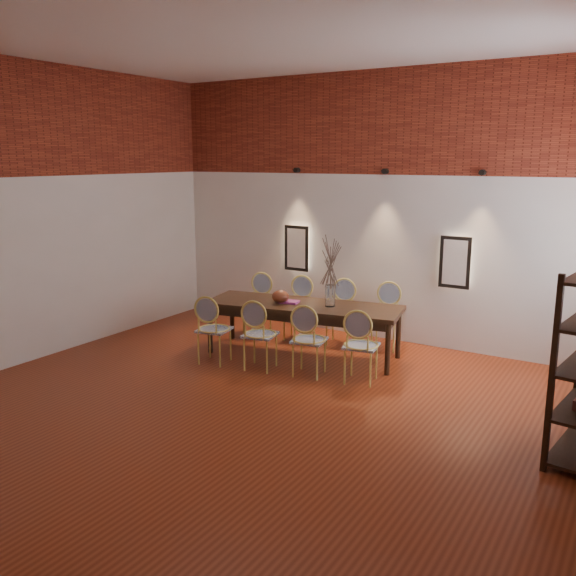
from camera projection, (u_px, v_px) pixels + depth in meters
The scene contains 24 objects.
floor at pixel (238, 415), 6.67m from camera, with size 7.00×7.00×0.02m, color maroon.
ceiling at pixel (231, 23), 5.82m from camera, with size 7.00×7.00×0.02m, color silver.
wall_back at pixel (375, 208), 9.20m from camera, with size 7.00×0.10×4.00m, color silver.
wall_left at pixel (19, 215), 8.06m from camera, with size 0.10×7.00×4.00m, color silver.
brick_band_back at pixel (376, 122), 8.88m from camera, with size 7.00×0.02×1.50m, color maroon.
brick_band_left at pixel (13, 117), 7.77m from camera, with size 0.02×7.00×1.50m, color maroon.
niche_left at pixel (298, 248), 9.93m from camera, with size 0.36×0.06×0.66m, color #FFEAC6.
niche_right at pixel (456, 262), 8.60m from camera, with size 0.36×0.06×0.66m, color #FFEAC6.
spot_fixture_left at pixel (297, 170), 9.65m from camera, with size 0.08×0.08×0.10m, color black.
spot_fixture_mid at pixel (385, 171), 8.88m from camera, with size 0.08×0.08×0.10m, color black.
spot_fixture_right at pixel (482, 173), 8.16m from camera, with size 0.08×0.08×0.10m, color black.
dining_table at pixel (303, 330), 8.57m from camera, with size 2.72×0.88×0.75m, color black.
chair_near_a at pixel (214, 329), 8.25m from camera, with size 0.44×0.44×0.94m, color #CCBC5B, non-canonical shape.
chair_near_b at pixel (260, 334), 8.01m from camera, with size 0.44×0.44×0.94m, color #CCBC5B, non-canonical shape.
chair_near_c at pixel (309, 340), 7.77m from camera, with size 0.44×0.44×0.94m, color #CCBC5B, non-canonical shape.
chair_near_d at pixel (361, 346), 7.54m from camera, with size 0.44×0.44×0.94m, color #CCBC5B, non-canonical shape.
chair_far_a at pixel (257, 306), 9.56m from camera, with size 0.44×0.44×0.94m, color #CCBC5B, non-canonical shape.
chair_far_b at pixel (298, 309), 9.32m from camera, with size 0.44×0.44×0.94m, color #CCBC5B, non-canonical shape.
chair_far_c at pixel (340, 313), 9.08m from camera, with size 0.44×0.44×0.94m, color #CCBC5B, non-canonical shape.
chair_far_d at pixel (386, 318), 8.85m from camera, with size 0.44×0.44×0.94m, color #CCBC5B, non-canonical shape.
vase at pixel (330, 296), 8.32m from camera, with size 0.14×0.14×0.30m, color silver.
dried_branches at pixel (331, 263), 8.22m from camera, with size 0.50×0.50×0.70m, color brown, non-canonical shape.
bowl at pixel (280, 296), 8.54m from camera, with size 0.24×0.24×0.18m, color #5D2714.
book at pixel (289, 302), 8.55m from camera, with size 0.26×0.18×0.03m, color #832B74.
Camera 1 is at (3.72, -5.02, 2.76)m, focal length 38.00 mm.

